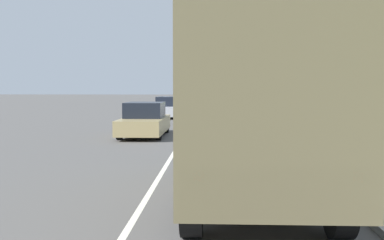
% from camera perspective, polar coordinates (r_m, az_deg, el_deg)
% --- Properties ---
extents(ground_plane, '(180.00, 180.00, 0.00)m').
position_cam_1_polar(ground_plane, '(38.07, 0.69, 0.81)').
color(ground_plane, '#565451').
extents(lane_centre_stripe, '(0.12, 120.00, 0.00)m').
position_cam_1_polar(lane_centre_stripe, '(38.07, 0.69, 0.81)').
color(lane_centre_stripe, silver).
rests_on(lane_centre_stripe, ground).
extents(sidewalk_right, '(1.80, 120.00, 0.12)m').
position_cam_1_polar(sidewalk_right, '(38.18, 7.45, 0.88)').
color(sidewalk_right, beige).
rests_on(sidewalk_right, ground).
extents(grass_strip_right, '(7.00, 120.00, 0.02)m').
position_cam_1_polar(grass_strip_right, '(38.81, 13.94, 0.77)').
color(grass_strip_right, '#56843D').
rests_on(grass_strip_right, ground).
extents(military_truck, '(2.34, 7.23, 3.08)m').
position_cam_1_polar(military_truck, '(8.86, 7.24, 1.45)').
color(military_truck, '#606647').
rests_on(military_truck, ground).
extents(car_nearest_ahead, '(1.76, 4.72, 1.44)m').
position_cam_1_polar(car_nearest_ahead, '(20.56, -5.63, -0.08)').
color(car_nearest_ahead, tan).
rests_on(car_nearest_ahead, ground).
extents(car_second_ahead, '(1.72, 4.81, 1.42)m').
position_cam_1_polar(car_second_ahead, '(32.79, -2.84, 1.43)').
color(car_second_ahead, '#B7BABF').
rests_on(car_second_ahead, ground).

